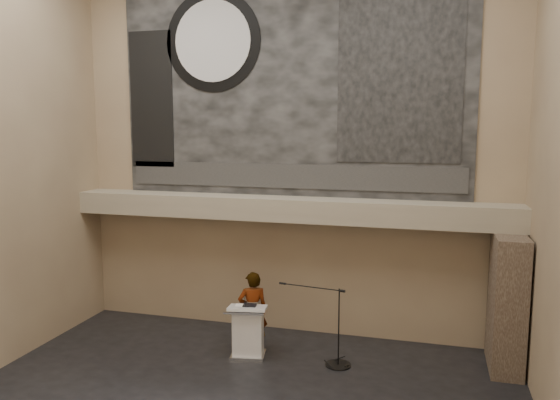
% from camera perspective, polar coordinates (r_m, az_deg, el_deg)
% --- Properties ---
extents(wall_back, '(10.00, 0.02, 8.50)m').
position_cam_1_polar(wall_back, '(12.42, 1.00, 5.30)').
color(wall_back, '#8A7157').
rests_on(wall_back, floor).
extents(wall_front, '(10.00, 0.02, 8.50)m').
position_cam_1_polar(wall_front, '(5.11, -22.26, 0.98)').
color(wall_front, '#8A7157').
rests_on(wall_front, floor).
extents(soffit, '(10.00, 0.80, 0.50)m').
position_cam_1_polar(soffit, '(12.16, 0.51, -0.92)').
color(soffit, gray).
rests_on(soffit, wall_back).
extents(sprinkler_left, '(0.04, 0.04, 0.06)m').
position_cam_1_polar(sprinkler_left, '(12.66, -6.56, -1.90)').
color(sprinkler_left, '#B2893D').
rests_on(sprinkler_left, soffit).
extents(sprinkler_right, '(0.04, 0.04, 0.06)m').
position_cam_1_polar(sprinkler_right, '(11.81, 9.38, -2.66)').
color(sprinkler_right, '#B2893D').
rests_on(sprinkler_right, soffit).
extents(banner, '(8.00, 0.05, 5.00)m').
position_cam_1_polar(banner, '(12.41, 0.98, 12.00)').
color(banner, black).
rests_on(banner, wall_back).
extents(banner_text_strip, '(7.76, 0.02, 0.55)m').
position_cam_1_polar(banner_text_strip, '(12.39, 0.91, 2.51)').
color(banner_text_strip, '#2A2A2A').
rests_on(banner_text_strip, banner).
extents(banner_clock_rim, '(2.30, 0.02, 2.30)m').
position_cam_1_polar(banner_clock_rim, '(13.05, -7.05, 16.15)').
color(banner_clock_rim, black).
rests_on(banner_clock_rim, banner).
extents(banner_clock_face, '(1.84, 0.02, 1.84)m').
position_cam_1_polar(banner_clock_face, '(13.03, -7.08, 16.17)').
color(banner_clock_face, silver).
rests_on(banner_clock_face, banner).
extents(banner_building_print, '(2.60, 0.02, 3.60)m').
position_cam_1_polar(banner_building_print, '(12.00, 12.36, 12.44)').
color(banner_building_print, black).
rests_on(banner_building_print, banner).
extents(banner_brick_print, '(1.10, 0.02, 3.20)m').
position_cam_1_polar(banner_brick_print, '(13.61, -13.28, 10.16)').
color(banner_brick_print, black).
rests_on(banner_brick_print, banner).
extents(stone_pier, '(0.60, 1.40, 2.70)m').
position_cam_1_polar(stone_pier, '(11.78, 22.63, -9.83)').
color(stone_pier, '#423429').
rests_on(stone_pier, floor).
extents(lectern, '(0.86, 0.68, 1.14)m').
position_cam_1_polar(lectern, '(11.65, -3.36, -13.57)').
color(lectern, silver).
rests_on(lectern, floor).
extents(binder, '(0.29, 0.25, 0.04)m').
position_cam_1_polar(binder, '(11.45, -3.19, -10.94)').
color(binder, black).
rests_on(binder, lectern).
extents(papers, '(0.27, 0.33, 0.00)m').
position_cam_1_polar(papers, '(11.49, -4.18, -10.97)').
color(papers, white).
rests_on(papers, lectern).
extents(speaker_person, '(0.74, 0.64, 1.73)m').
position_cam_1_polar(speaker_person, '(11.87, -2.87, -11.54)').
color(speaker_person, silver).
rests_on(speaker_person, floor).
extents(mic_stand, '(1.54, 0.52, 1.60)m').
position_cam_1_polar(mic_stand, '(11.45, 5.88, -15.63)').
color(mic_stand, black).
rests_on(mic_stand, floor).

